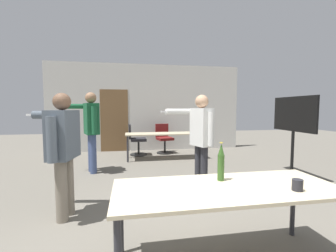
{
  "coord_description": "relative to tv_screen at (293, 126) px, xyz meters",
  "views": [
    {
      "loc": [
        -0.64,
        -1.5,
        1.42
      ],
      "look_at": [
        0.08,
        2.56,
        1.1
      ],
      "focal_mm": 24.0,
      "sensor_mm": 36.0,
      "label": 1
    }
  ],
  "objects": [
    {
      "name": "drink_cup",
      "position": [
        -1.95,
        -2.45,
        -0.28
      ],
      "size": [
        0.09,
        0.09,
        0.1
      ],
      "color": "#232328",
      "rests_on": "conference_table_near"
    },
    {
      "name": "office_chair_mid_tucked",
      "position": [
        -3.12,
        2.79,
        -0.62
      ],
      "size": [
        0.55,
        0.52,
        0.94
      ],
      "rotation": [
        0.0,
        0.0,
        4.73
      ],
      "color": "black",
      "rests_on": "ground_plane"
    },
    {
      "name": "conference_table_near",
      "position": [
        -2.48,
        -2.25,
        -0.39
      ],
      "size": [
        2.0,
        0.78,
        0.73
      ],
      "color": "#C6B793",
      "rests_on": "ground_plane"
    },
    {
      "name": "conference_table_far",
      "position": [
        -2.35,
        2.16,
        -0.39
      ],
      "size": [
        2.15,
        0.64,
        0.73
      ],
      "color": "#C6B793",
      "rests_on": "ground_plane"
    },
    {
      "name": "tv_screen",
      "position": [
        0.0,
        0.0,
        0.0
      ],
      "size": [
        0.44,
        1.18,
        1.67
      ],
      "rotation": [
        0.0,
        0.0,
        -1.57
      ],
      "color": "black",
      "rests_on": "ground_plane"
    },
    {
      "name": "person_left_plaid",
      "position": [
        -4.17,
        -1.04,
        -0.09
      ],
      "size": [
        0.74,
        0.77,
        1.62
      ],
      "rotation": [
        0.0,
        0.0,
        1.41
      ],
      "color": "slate",
      "rests_on": "ground_plane"
    },
    {
      "name": "back_wall",
      "position": [
        -2.72,
        3.61,
        0.39
      ],
      "size": [
        6.49,
        0.12,
        2.91
      ],
      "color": "beige",
      "rests_on": "ground_plane"
    },
    {
      "name": "person_near_casual",
      "position": [
        -4.15,
        1.07,
        0.01
      ],
      "size": [
        0.94,
        0.64,
        1.78
      ],
      "rotation": [
        0.0,
        0.0,
        1.92
      ],
      "color": "#3D4C75",
      "rests_on": "ground_plane"
    },
    {
      "name": "person_right_polo",
      "position": [
        -2.15,
        -0.49,
        -0.05
      ],
      "size": [
        0.85,
        0.55,
        1.65
      ],
      "rotation": [
        0.0,
        0.0,
        1.89
      ],
      "color": "#28282D",
      "rests_on": "ground_plane"
    },
    {
      "name": "beer_bottle",
      "position": [
        -2.47,
        -2.08,
        -0.15
      ],
      "size": [
        0.06,
        0.06,
        0.37
      ],
      "color": "#2D511E",
      "rests_on": "conference_table_near"
    },
    {
      "name": "office_chair_near_pushed",
      "position": [
        -2.22,
        3.0,
        -0.62
      ],
      "size": [
        0.55,
        0.61,
        0.93
      ],
      "rotation": [
        0.0,
        0.0,
        3.36
      ],
      "color": "black",
      "rests_on": "ground_plane"
    }
  ]
}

